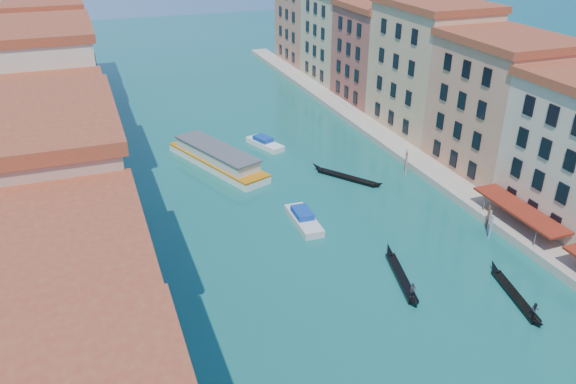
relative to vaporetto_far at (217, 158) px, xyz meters
name	(u,v)px	position (x,y,z in m)	size (l,w,h in m)	color
left_bank_palazzos	(52,130)	(-20.65, -4.48, 8.42)	(12.80, 128.40, 21.00)	beige
right_bank_palazzos	(450,84)	(35.35, -4.16, 8.46)	(12.80, 128.40, 21.00)	brown
quay	(398,148)	(27.35, -4.16, -0.78)	(4.00, 140.00, 1.00)	#A89D88
mooring_poles_right	(564,277)	(24.45, -40.36, 0.02)	(1.44, 54.24, 3.20)	brown
vaporetto_far	(217,158)	(0.00, 0.00, 0.00)	(10.96, 19.42, 2.85)	white
gondola_fore	(401,276)	(10.52, -33.55, -0.92)	(3.42, 10.66, 2.15)	black
gondola_right	(516,295)	(19.10, -40.15, -0.88)	(3.08, 10.36, 2.09)	black
gondola_far	(345,176)	(15.50, -10.30, -0.95)	(7.35, 9.86, 1.63)	black
motorboat_mid	(304,219)	(5.51, -19.72, -0.68)	(2.54, 7.53, 1.55)	silver
motorboat_far	(265,143)	(8.76, 4.79, -0.71)	(4.53, 7.40, 1.46)	white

